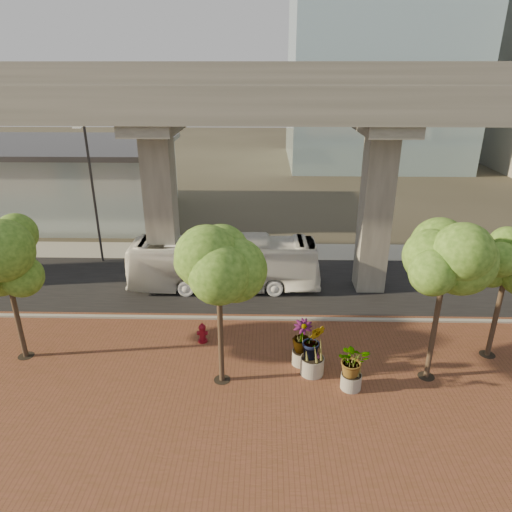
{
  "coord_description": "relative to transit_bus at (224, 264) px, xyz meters",
  "views": [
    {
      "loc": [
        -0.1,
        -22.59,
        12.16
      ],
      "look_at": [
        -0.63,
        0.5,
        2.57
      ],
      "focal_mm": 32.0,
      "sensor_mm": 36.0,
      "label": 1
    }
  ],
  "objects": [
    {
      "name": "station_pavilion",
      "position": [
        -17.49,
        14.25,
        1.68
      ],
      "size": [
        23.0,
        13.0,
        6.3
      ],
      "color": "#AFC2C8",
      "rests_on": "ground"
    },
    {
      "name": "asphalt_road",
      "position": [
        2.51,
        0.25,
        -1.52
      ],
      "size": [
        90.0,
        8.0,
        0.04
      ],
      "primitive_type": "cube",
      "color": "black",
      "rests_on": "ground"
    },
    {
      "name": "street_tree_near_west",
      "position": [
        0.64,
        -8.74,
        3.29
      ],
      "size": [
        3.85,
        3.85,
        6.55
      ],
      "color": "#433326",
      "rests_on": "ground"
    },
    {
      "name": "street_tree_far_east",
      "position": [
        12.54,
        -6.66,
        2.99
      ],
      "size": [
        3.29,
        3.29,
        6.0
      ],
      "color": "#433326",
      "rests_on": "ground"
    },
    {
      "name": "streetlamp_west",
      "position": [
        -8.61,
        3.66,
        3.77
      ],
      "size": [
        0.45,
        1.32,
        9.1
      ],
      "color": "#333238",
      "rests_on": "ground"
    },
    {
      "name": "brick_plaza",
      "position": [
        2.51,
        -9.75,
        -1.51
      ],
      "size": [
        70.0,
        13.0,
        0.06
      ],
      "primitive_type": "cube",
      "color": "brown",
      "rests_on": "ground"
    },
    {
      "name": "transit_bus",
      "position": [
        0.0,
        0.0,
        0.0
      ],
      "size": [
        11.11,
        2.84,
        3.08
      ],
      "primitive_type": "imported",
      "rotation": [
        0.0,
        0.0,
        1.59
      ],
      "color": "white",
      "rests_on": "ground"
    },
    {
      "name": "ground",
      "position": [
        2.51,
        -1.75,
        -1.54
      ],
      "size": [
        160.0,
        160.0,
        0.0
      ],
      "primitive_type": "plane",
      "color": "#332F25",
      "rests_on": "ground"
    },
    {
      "name": "planter_front",
      "position": [
        5.92,
        -9.13,
        -0.24
      ],
      "size": [
        1.86,
        1.86,
        2.05
      ],
      "color": "#A6A296",
      "rests_on": "ground"
    },
    {
      "name": "streetlamp_east",
      "position": [
        9.46,
        4.16,
        2.67
      ],
      "size": [
        0.36,
        1.04,
        7.21
      ],
      "color": "#303035",
      "rests_on": "ground"
    },
    {
      "name": "street_tree_far_west",
      "position": [
        -8.41,
        -7.25,
        3.04
      ],
      "size": [
        4.12,
        4.12,
        6.42
      ],
      "color": "#433326",
      "rests_on": "ground"
    },
    {
      "name": "planter_right",
      "position": [
        4.01,
        -7.52,
        -0.19
      ],
      "size": [
        2.0,
        2.0,
        2.14
      ],
      "color": "#9D998E",
      "rests_on": "ground"
    },
    {
      "name": "planter_left",
      "position": [
        4.43,
        -8.19,
        0.0
      ],
      "size": [
        2.22,
        2.22,
        2.44
      ],
      "color": "gray",
      "rests_on": "ground"
    },
    {
      "name": "far_sidewalk",
      "position": [
        2.51,
        5.75,
        -1.51
      ],
      "size": [
        90.0,
        3.0,
        0.06
      ],
      "primitive_type": "cube",
      "color": "#9D9B92",
      "rests_on": "ground"
    },
    {
      "name": "transit_viaduct",
      "position": [
        2.51,
        0.25,
        5.75
      ],
      "size": [
        72.0,
        5.6,
        12.4
      ],
      "color": "gray",
      "rests_on": "ground"
    },
    {
      "name": "street_tree_near_east",
      "position": [
        9.25,
        -8.32,
        3.84
      ],
      "size": [
        3.97,
        3.97,
        7.15
      ],
      "color": "#433326",
      "rests_on": "ground"
    },
    {
      "name": "curb_strip",
      "position": [
        2.51,
        -3.75,
        -1.46
      ],
      "size": [
        70.0,
        0.25,
        0.16
      ],
      "primitive_type": "cube",
      "color": "#9D9B92",
      "rests_on": "ground"
    },
    {
      "name": "fire_hydrant",
      "position": [
        -0.55,
        -5.89,
        -1.0
      ],
      "size": [
        0.5,
        0.45,
        0.99
      ],
      "color": "maroon",
      "rests_on": "ground"
    }
  ]
}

